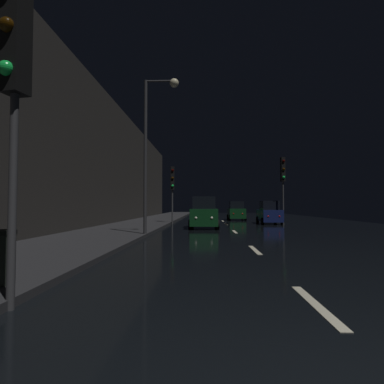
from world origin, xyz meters
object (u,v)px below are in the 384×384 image
object	(u,v)px
car_distant_taillights	(236,211)
traffic_light_far_left	(172,182)
traffic_light_far_right	(283,175)
car_parked_right_far	(269,213)
traffic_light_near_left	(15,58)
streetlamp_overhead	(154,132)
car_approaching_headlights	(204,214)

from	to	relation	value
car_distant_taillights	traffic_light_far_left	bearing A→B (deg)	142.31
traffic_light_far_left	traffic_light_far_right	distance (m)	8.83
traffic_light_far_left	car_parked_right_far	size ratio (longest dim) A/B	1.26
traffic_light_far_right	traffic_light_near_left	bearing A→B (deg)	-30.66
car_parked_right_far	car_distant_taillights	xyz separation A→B (m)	(-2.05, 7.09, 0.02)
streetlamp_overhead	car_distant_taillights	xyz separation A→B (m)	(5.67, 18.73, -4.18)
traffic_light_near_left	car_parked_right_far	xyz separation A→B (m)	(8.07, 22.80, -2.82)
streetlamp_overhead	car_approaching_headlights	world-z (taller)	streetlamp_overhead
traffic_light_far_left	car_approaching_headlights	bearing A→B (deg)	18.34
streetlamp_overhead	car_approaching_headlights	distance (m)	7.90
traffic_light_far_right	streetlamp_overhead	world-z (taller)	streetlamp_overhead
traffic_light_far_left	traffic_light_near_left	distance (m)	22.24
traffic_light_far_left	car_parked_right_far	world-z (taller)	traffic_light_far_left
car_approaching_headlights	car_parked_right_far	distance (m)	7.55
car_approaching_headlights	car_parked_right_far	xyz separation A→B (m)	(5.35, 5.33, -0.10)
traffic_light_far_left	streetlamp_overhead	xyz separation A→B (m)	(0.23, -11.08, 1.67)
traffic_light_far_left	streetlamp_overhead	world-z (taller)	streetlamp_overhead
streetlamp_overhead	car_distant_taillights	world-z (taller)	streetlamp_overhead
traffic_light_far_right	car_approaching_headlights	size ratio (longest dim) A/B	1.27
traffic_light_far_left	traffic_light_far_right	xyz separation A→B (m)	(8.76, -0.93, 0.48)
traffic_light_far_left	car_approaching_headlights	size ratio (longest dim) A/B	1.13
traffic_light_near_left	car_distant_taillights	world-z (taller)	traffic_light_near_left
traffic_light_far_left	car_distant_taillights	distance (m)	9.98
traffic_light_far_right	traffic_light_near_left	world-z (taller)	traffic_light_far_right
traffic_light_far_right	traffic_light_far_left	bearing A→B (deg)	-104.13
streetlamp_overhead	car_distant_taillights	bearing A→B (deg)	73.14
traffic_light_far_left	car_approaching_headlights	world-z (taller)	traffic_light_far_left
traffic_light_far_right	car_approaching_headlights	distance (m)	7.81
streetlamp_overhead	car_parked_right_far	xyz separation A→B (m)	(7.73, 11.64, -4.20)
traffic_light_far_right	streetlamp_overhead	xyz separation A→B (m)	(-8.53, -10.15, 1.19)
traffic_light_far_right	car_approaching_headlights	bearing A→B (deg)	-66.13
streetlamp_overhead	car_parked_right_far	distance (m)	14.59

